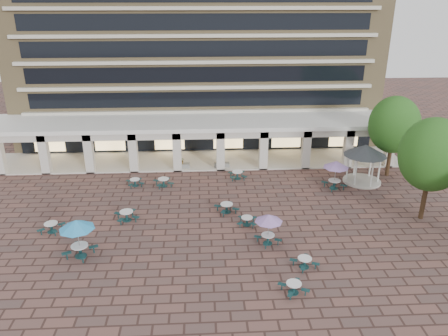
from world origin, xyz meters
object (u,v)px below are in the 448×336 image
(picnic_table_3, at_px, (305,262))
(planter_left, at_px, (182,164))
(picnic_table_4, at_px, (77,226))
(gazebo, at_px, (365,154))
(planter_right, at_px, (222,162))
(picnic_table_2, at_px, (294,287))

(picnic_table_3, distance_m, planter_left, 19.27)
(picnic_table_4, xyz_separation_m, planter_left, (6.21, 15.30, -1.87))
(gazebo, height_order, planter_left, gazebo)
(planter_left, relative_size, planter_right, 1.00)
(planter_left, bearing_deg, picnic_table_4, -112.10)
(picnic_table_3, height_order, planter_right, planter_right)
(planter_right, bearing_deg, picnic_table_2, -80.79)
(picnic_table_4, xyz_separation_m, gazebo, (22.98, 11.05, 0.41))
(picnic_table_2, distance_m, gazebo, 18.44)
(picnic_table_4, height_order, planter_left, picnic_table_4)
(picnic_table_2, xyz_separation_m, planter_right, (-3.22, 19.85, 0.17))
(picnic_table_2, height_order, planter_right, planter_right)
(picnic_table_2, distance_m, planter_right, 20.11)
(planter_left, xyz_separation_m, planter_right, (3.97, 0.00, 0.15))
(picnic_table_3, distance_m, gazebo, 15.70)
(picnic_table_2, xyz_separation_m, gazebo, (9.58, 15.59, 2.30))
(picnic_table_4, xyz_separation_m, planter_right, (10.19, 15.30, -1.72))
(picnic_table_2, bearing_deg, picnic_table_3, 45.63)
(picnic_table_4, bearing_deg, planter_left, 89.38)
(picnic_table_2, relative_size, picnic_table_3, 0.98)
(picnic_table_3, relative_size, planter_left, 1.24)
(picnic_table_4, relative_size, planter_right, 1.80)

